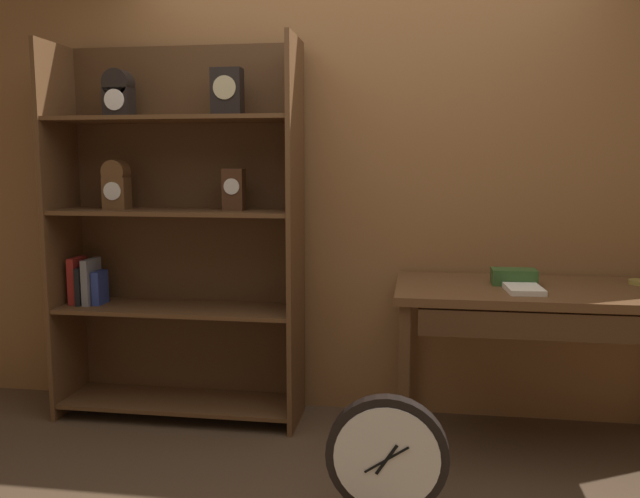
% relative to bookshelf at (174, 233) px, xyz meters
% --- Properties ---
extents(back_wood_panel, '(4.80, 0.05, 2.60)m').
position_rel_bookshelf_xyz_m(back_wood_panel, '(1.01, 0.23, 0.27)').
color(back_wood_panel, brown).
rests_on(back_wood_panel, ground).
extents(bookshelf, '(1.35, 0.40, 2.05)m').
position_rel_bookshelf_xyz_m(bookshelf, '(0.00, 0.00, 0.00)').
color(bookshelf, brown).
rests_on(bookshelf, ground).
extents(workbench, '(1.45, 0.71, 0.82)m').
position_rel_bookshelf_xyz_m(workbench, '(1.95, -0.21, -0.30)').
color(workbench, brown).
rests_on(workbench, ground).
extents(toolbox_small, '(0.21, 0.12, 0.08)m').
position_rel_bookshelf_xyz_m(toolbox_small, '(1.80, -0.14, -0.17)').
color(toolbox_small, '#2D5123').
rests_on(toolbox_small, workbench).
extents(open_repair_manual, '(0.17, 0.23, 0.02)m').
position_rel_bookshelf_xyz_m(open_repair_manual, '(1.82, -0.31, -0.20)').
color(open_repair_manual, silver).
rests_on(open_repair_manual, workbench).
extents(round_clock_large, '(0.48, 0.11, 0.52)m').
position_rel_bookshelf_xyz_m(round_clock_large, '(1.22, -0.97, -0.76)').
color(round_clock_large, black).
rests_on(round_clock_large, ground).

